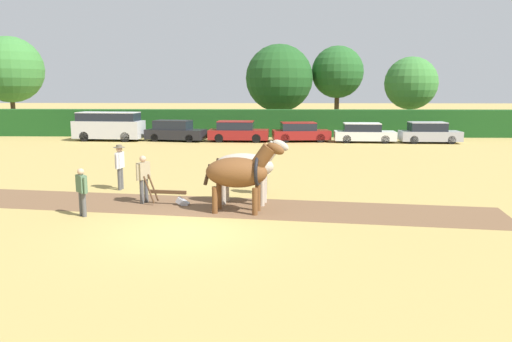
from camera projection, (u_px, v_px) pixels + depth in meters
name	position (u px, v px, depth m)	size (l,w,h in m)	color
ground_plane	(186.00, 231.00, 14.23)	(240.00, 240.00, 0.00)	#A88E4C
plowed_furrow_strip	(138.00, 203.00, 17.60)	(24.73, 2.91, 0.01)	brown
hedgerow	(243.00, 123.00, 41.94)	(73.51, 1.64, 2.23)	#194719
tree_left	(10.00, 70.00, 48.51)	(6.38, 6.38, 8.98)	#423323
tree_center_left	(279.00, 78.00, 45.64)	(6.15, 6.15, 7.98)	brown
tree_center	(338.00, 72.00, 46.54)	(4.84, 4.84, 7.91)	#4C3823
tree_center_right	(411.00, 83.00, 45.14)	(4.75, 4.75, 6.82)	#423323
draft_horse_lead_left	(240.00, 172.00, 16.13)	(2.73, 1.30, 2.40)	brown
draft_horse_lead_right	(247.00, 166.00, 17.36)	(2.77, 1.23, 2.36)	#B2A38E
plow	(171.00, 196.00, 17.34)	(1.61, 0.54, 1.13)	#4C331E
farmer_at_plow	(143.00, 175.00, 17.53)	(0.41, 0.61, 1.69)	#4C4C4C
farmer_beside_team	(263.00, 171.00, 19.00)	(0.52, 0.43, 1.59)	#38332D
farmer_onlooker_left	(82.00, 189.00, 15.71)	(0.46, 0.49, 1.54)	#4C4C4C
farmer_onlooker_right	(120.00, 163.00, 19.81)	(0.45, 0.69, 1.81)	#4C4C4C
parked_van	(109.00, 126.00, 38.35)	(5.38, 2.33, 2.19)	#BCBCC1
parked_car_left	(175.00, 131.00, 38.13)	(4.73, 2.57, 1.59)	black
parked_car_center_left	(238.00, 132.00, 37.77)	(4.56, 2.01, 1.56)	maroon
parked_car_center	(300.00, 132.00, 37.76)	(4.44, 2.23, 1.47)	maroon
parked_car_center_right	(364.00, 133.00, 37.22)	(4.56, 2.01, 1.45)	silver
parked_car_right	(429.00, 133.00, 36.81)	(4.36, 1.87, 1.55)	#9E9EA8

